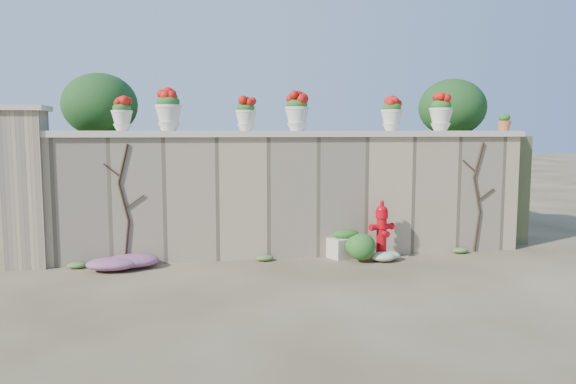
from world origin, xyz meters
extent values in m
plane|color=#473A23|center=(0.00, 0.00, 0.00)|extent=(80.00, 80.00, 0.00)
cube|color=tan|center=(0.00, 1.80, 1.00)|extent=(8.00, 0.40, 2.00)
cube|color=beige|center=(0.00, 1.80, 2.05)|extent=(8.10, 0.52, 0.10)
cube|color=tan|center=(-4.15, 1.80, 1.20)|extent=(0.60, 0.60, 2.40)
cube|color=beige|center=(-4.15, 1.80, 2.44)|extent=(0.72, 0.72, 0.08)
cube|color=#384C23|center=(0.00, 5.00, 1.00)|extent=(9.00, 6.00, 2.00)
ellipsoid|color=#143814|center=(-3.20, 3.00, 2.55)|extent=(1.30, 1.30, 1.10)
ellipsoid|color=#143814|center=(3.40, 3.00, 2.55)|extent=(1.30, 1.30, 1.10)
cylinder|color=black|center=(-2.66, 1.58, 0.35)|extent=(0.12, 0.04, 0.70)
cylinder|color=black|center=(-2.69, 1.58, 1.00)|extent=(0.17, 0.04, 0.61)
cylinder|color=black|center=(-2.67, 1.58, 1.60)|extent=(0.18, 0.04, 0.61)
cylinder|color=black|center=(-2.52, 1.58, 1.00)|extent=(0.30, 0.02, 0.22)
cylinder|color=black|center=(-2.85, 1.58, 1.50)|extent=(0.25, 0.02, 0.21)
cylinder|color=black|center=(3.24, 1.58, 0.35)|extent=(0.12, 0.04, 0.70)
cylinder|color=black|center=(3.22, 1.58, 1.00)|extent=(0.17, 0.04, 0.61)
cylinder|color=black|center=(3.23, 1.58, 1.60)|extent=(0.18, 0.04, 0.61)
cylinder|color=black|center=(3.38, 1.58, 1.00)|extent=(0.30, 0.02, 0.22)
cylinder|color=black|center=(3.05, 1.58, 1.50)|extent=(0.25, 0.02, 0.21)
cylinder|color=#B90711|center=(1.41, 1.33, 0.02)|extent=(0.27, 0.27, 0.05)
cylinder|color=#B90711|center=(1.41, 1.33, 0.39)|extent=(0.17, 0.17, 0.60)
cylinder|color=#B90711|center=(1.41, 1.33, 0.54)|extent=(0.20, 0.20, 0.04)
cylinder|color=#B90711|center=(1.41, 1.33, 0.74)|extent=(0.20, 0.20, 0.12)
ellipsoid|color=#B90711|center=(1.41, 1.33, 0.84)|extent=(0.19, 0.19, 0.14)
cylinder|color=#B90711|center=(1.41, 1.33, 0.92)|extent=(0.07, 0.07, 0.10)
cylinder|color=#B90711|center=(1.28, 1.29, 0.54)|extent=(0.16, 0.13, 0.10)
cylinder|color=#B90711|center=(1.54, 1.36, 0.54)|extent=(0.16, 0.13, 0.10)
cylinder|color=#B90711|center=(1.44, 1.22, 0.44)|extent=(0.11, 0.12, 0.09)
cube|color=beige|center=(0.87, 1.55, 0.17)|extent=(0.65, 0.52, 0.33)
ellipsoid|color=#1E5119|center=(0.87, 1.55, 0.39)|extent=(0.50, 0.41, 0.17)
ellipsoid|color=#1E5119|center=(1.05, 1.21, 0.29)|extent=(0.60, 0.54, 0.57)
ellipsoid|color=#BB25A9|center=(-2.70, 1.29, 0.13)|extent=(0.96, 0.64, 0.25)
ellipsoid|color=white|center=(1.46, 1.17, 0.09)|extent=(0.53, 0.42, 0.19)
ellipsoid|color=#1E5119|center=(-2.69, 1.80, 2.45)|extent=(0.28, 0.28, 0.17)
ellipsoid|color=red|center=(-2.69, 1.80, 2.52)|extent=(0.25, 0.25, 0.18)
ellipsoid|color=#1E5119|center=(-1.98, 1.80, 2.55)|extent=(0.36, 0.36, 0.22)
ellipsoid|color=red|center=(-1.98, 1.80, 2.64)|extent=(0.32, 0.32, 0.23)
ellipsoid|color=#1E5119|center=(-0.76, 1.80, 2.47)|extent=(0.29, 0.29, 0.18)
ellipsoid|color=red|center=(-0.76, 1.80, 2.54)|extent=(0.26, 0.26, 0.18)
ellipsoid|color=#1E5119|center=(0.09, 1.80, 2.53)|extent=(0.35, 0.35, 0.21)
ellipsoid|color=red|center=(0.09, 1.80, 2.62)|extent=(0.30, 0.30, 0.22)
ellipsoid|color=#1E5119|center=(1.72, 1.80, 2.49)|extent=(0.31, 0.31, 0.19)
ellipsoid|color=red|center=(1.72, 1.80, 2.57)|extent=(0.28, 0.28, 0.20)
ellipsoid|color=#1E5119|center=(2.61, 1.80, 2.53)|extent=(0.35, 0.35, 0.21)
ellipsoid|color=red|center=(2.61, 1.80, 2.62)|extent=(0.30, 0.30, 0.22)
ellipsoid|color=#1E5119|center=(3.80, 1.80, 2.32)|extent=(0.20, 0.20, 0.14)
camera|label=1|loc=(-1.65, -7.34, 2.10)|focal=35.00mm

